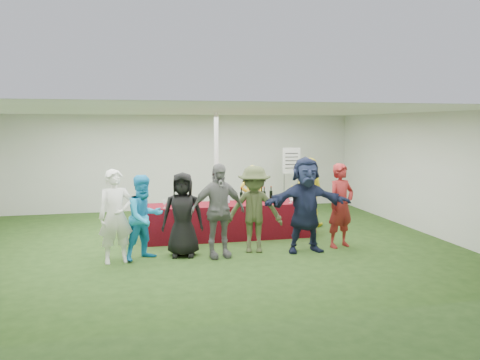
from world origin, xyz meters
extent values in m
plane|color=#284719|center=(0.00, 0.00, 0.00)|extent=(60.00, 60.00, 0.00)
plane|color=white|center=(0.00, 4.00, 1.35)|extent=(10.00, 0.00, 10.00)
plane|color=white|center=(0.00, -4.00, 1.35)|extent=(10.00, 0.00, 10.00)
plane|color=white|center=(5.00, 0.00, 1.35)|extent=(0.00, 8.00, 8.00)
plane|color=white|center=(0.00, 0.00, 2.70)|extent=(10.00, 10.00, 0.00)
cylinder|color=silver|center=(0.50, 1.20, 1.35)|extent=(0.10, 0.10, 2.70)
cube|color=maroon|center=(0.66, 0.31, 0.38)|extent=(3.60, 0.80, 0.75)
cylinder|color=black|center=(0.91, 0.43, 0.86)|extent=(0.07, 0.07, 0.22)
cylinder|color=black|center=(0.91, 0.43, 1.01)|extent=(0.03, 0.03, 0.08)
cylinder|color=#9C230E|center=(0.91, 0.43, 1.06)|extent=(0.03, 0.03, 0.02)
cylinder|color=black|center=(1.12, 0.50, 0.86)|extent=(0.07, 0.07, 0.22)
cylinder|color=black|center=(1.12, 0.50, 1.01)|extent=(0.03, 0.03, 0.08)
cylinder|color=#9C230E|center=(1.12, 0.50, 1.06)|extent=(0.03, 0.03, 0.02)
cylinder|color=black|center=(1.23, 0.43, 0.86)|extent=(0.07, 0.07, 0.22)
cylinder|color=black|center=(1.23, 0.43, 1.01)|extent=(0.03, 0.03, 0.08)
cylinder|color=#9C230E|center=(1.23, 0.43, 1.06)|extent=(0.03, 0.03, 0.02)
cylinder|color=black|center=(1.38, 0.46, 0.86)|extent=(0.07, 0.07, 0.22)
cylinder|color=black|center=(1.38, 0.46, 1.01)|extent=(0.03, 0.03, 0.08)
cylinder|color=#9C230E|center=(1.38, 0.46, 1.06)|extent=(0.03, 0.03, 0.02)
cylinder|color=black|center=(1.43, 0.42, 0.86)|extent=(0.07, 0.07, 0.22)
cylinder|color=black|center=(1.43, 0.42, 1.01)|extent=(0.03, 0.03, 0.08)
cylinder|color=#9C230E|center=(1.43, 0.42, 1.06)|extent=(0.03, 0.03, 0.02)
cylinder|color=black|center=(1.60, 0.47, 0.86)|extent=(0.07, 0.07, 0.22)
cylinder|color=black|center=(1.60, 0.47, 1.01)|extent=(0.03, 0.03, 0.08)
cylinder|color=#9C230E|center=(1.60, 0.47, 1.06)|extent=(0.03, 0.03, 0.02)
cylinder|color=silver|center=(-0.77, 0.07, 0.75)|extent=(0.06, 0.06, 0.00)
cylinder|color=silver|center=(-0.77, 0.07, 0.79)|extent=(0.01, 0.01, 0.07)
cylinder|color=silver|center=(-0.77, 0.07, 0.87)|extent=(0.06, 0.06, 0.08)
cylinder|color=#450709|center=(-0.77, 0.07, 0.84)|extent=(0.05, 0.05, 0.02)
cylinder|color=silver|center=(-0.48, 0.03, 0.75)|extent=(0.06, 0.06, 0.00)
cylinder|color=silver|center=(-0.48, 0.03, 0.79)|extent=(0.01, 0.01, 0.07)
cylinder|color=silver|center=(-0.48, 0.03, 0.87)|extent=(0.06, 0.06, 0.08)
cylinder|color=#450709|center=(-0.48, 0.03, 0.84)|extent=(0.05, 0.05, 0.02)
cylinder|color=silver|center=(-0.18, 0.04, 0.75)|extent=(0.06, 0.06, 0.00)
cylinder|color=silver|center=(-0.18, 0.04, 0.79)|extent=(0.01, 0.01, 0.07)
cylinder|color=silver|center=(-0.18, 0.04, 0.87)|extent=(0.06, 0.06, 0.08)
cylinder|color=#450709|center=(-0.18, 0.04, 0.84)|extent=(0.05, 0.05, 0.02)
cylinder|color=silver|center=(0.39, 0.05, 0.75)|extent=(0.06, 0.06, 0.00)
cylinder|color=silver|center=(0.39, 0.05, 0.79)|extent=(0.01, 0.01, 0.07)
cylinder|color=silver|center=(0.39, 0.05, 0.87)|extent=(0.06, 0.06, 0.08)
cylinder|color=#450709|center=(0.39, 0.05, 0.84)|extent=(0.05, 0.05, 0.02)
cylinder|color=silver|center=(1.93, 0.12, 0.75)|extent=(0.06, 0.06, 0.00)
cylinder|color=silver|center=(1.93, 0.12, 0.79)|extent=(0.01, 0.01, 0.07)
cylinder|color=silver|center=(1.93, 0.12, 0.87)|extent=(0.06, 0.06, 0.08)
cylinder|color=silver|center=(0.62, 0.39, 0.85)|extent=(0.07, 0.07, 0.20)
cylinder|color=silver|center=(0.62, 0.39, 0.96)|extent=(0.03, 0.03, 0.03)
cube|color=white|center=(2.15, 0.36, 0.77)|extent=(0.25, 0.18, 0.03)
cylinder|color=slate|center=(2.23, 0.09, 0.84)|extent=(0.24, 0.24, 0.18)
cylinder|color=slate|center=(2.65, 2.73, 0.55)|extent=(0.02, 0.02, 1.10)
cylinder|color=slate|center=(3.05, 2.73, 0.55)|extent=(0.02, 0.02, 1.10)
cube|color=white|center=(2.85, 2.73, 1.45)|extent=(0.50, 0.02, 0.70)
cube|color=black|center=(2.85, 2.71, 1.65)|extent=(0.36, 0.01, 0.02)
cube|color=black|center=(2.85, 2.71, 1.55)|extent=(0.36, 0.01, 0.02)
cube|color=black|center=(2.85, 2.71, 1.45)|extent=(0.36, 0.01, 0.02)
cube|color=black|center=(2.85, 2.71, 1.35)|extent=(0.36, 0.01, 0.02)
cube|color=black|center=(2.85, 2.71, 1.25)|extent=(0.36, 0.01, 0.02)
imported|color=yellow|center=(1.26, 0.86, 0.76)|extent=(0.64, 0.53, 1.52)
imported|color=yellow|center=(2.70, 1.13, 0.82)|extent=(1.00, 0.93, 1.64)
imported|color=white|center=(-1.68, -1.02, 0.83)|extent=(0.67, 0.51, 1.66)
imported|color=#1B98D7|center=(-1.19, -0.91, 0.77)|extent=(0.94, 0.88, 1.54)
imported|color=black|center=(-0.50, -0.86, 0.78)|extent=(0.84, 0.62, 1.56)
imported|color=slate|center=(0.13, -1.07, 0.87)|extent=(1.07, 0.56, 1.73)
imported|color=#3F4827|center=(0.86, -0.89, 0.83)|extent=(1.18, 0.84, 1.66)
imported|color=#19203C|center=(1.82, -1.07, 0.91)|extent=(1.71, 0.61, 1.82)
imported|color=maroon|center=(2.63, -0.90, 0.84)|extent=(0.70, 0.57, 1.67)
camera|label=1|loc=(-1.35, -9.36, 2.43)|focal=35.00mm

